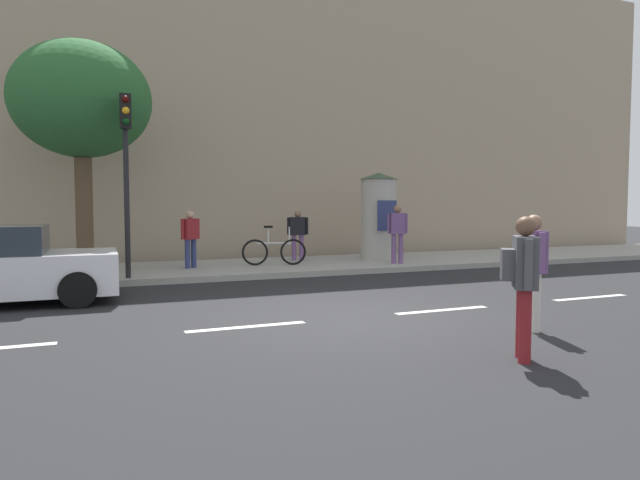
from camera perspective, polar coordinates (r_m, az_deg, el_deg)
The scene contains 13 objects.
ground_plane at distance 8.93m, azimuth 3.27°, elevation -7.99°, with size 80.00×80.00×0.00m, color #232326.
sidewalk_curb at distance 15.45m, azimuth -8.10°, elevation -2.86°, with size 36.00×4.00×0.15m, color #9E9B93.
lane_markings at distance 8.93m, azimuth 3.27°, elevation -7.97°, with size 25.80×0.16×0.01m.
building_backdrop at distance 20.54m, azimuth -11.80°, elevation 13.14°, with size 36.00×5.00×10.48m, color tan.
traffic_light at distance 13.19m, azimuth -19.26°, elevation 8.23°, with size 0.24×0.45×4.09m.
poster_column at distance 17.09m, azimuth 6.00°, elevation 2.52°, with size 1.17×1.17×2.65m.
street_tree at distance 15.02m, azimuth -23.26°, elevation 12.93°, with size 3.29×3.29×5.60m.
pedestrian_tallest at distance 8.46m, azimuth 21.00°, elevation -2.20°, with size 0.37×0.58×1.66m.
pedestrian_with_bag at distance 6.79m, azimuth 20.07°, elevation -3.31°, with size 0.53×0.56×1.66m.
pedestrian_near_pole at distance 15.89m, azimuth 7.94°, elevation 1.08°, with size 0.55×0.36×1.66m.
pedestrian_in_light_jacket at distance 16.66m, azimuth -2.30°, elevation 0.92°, with size 0.60×0.39×1.51m.
pedestrian_with_backpack at distance 14.96m, azimuth -13.15°, elevation 0.52°, with size 0.53×0.45×1.51m.
bicycle_leaning at distance 15.36m, azimuth -4.73°, elevation -1.14°, with size 1.73×0.49×1.09m.
Camera 1 is at (-3.81, -7.88, 1.78)m, focal length 31.22 mm.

